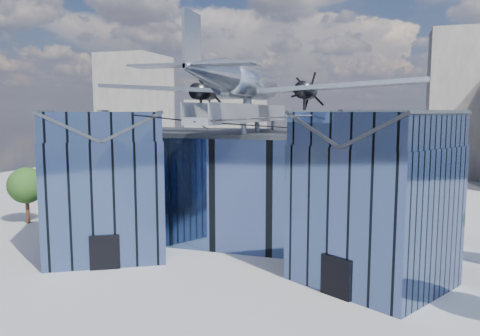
% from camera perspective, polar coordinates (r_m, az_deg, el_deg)
% --- Properties ---
extents(ground_plane, '(120.00, 120.00, 0.00)m').
position_cam_1_polar(ground_plane, '(37.30, -0.97, -11.41)').
color(ground_plane, gray).
extents(museum, '(32.88, 24.50, 17.60)m').
position_cam_1_polar(museum, '(41.42, 1.63, -1.68)').
color(museum, '#415686').
rests_on(museum, ground).
extents(bg_towers, '(77.00, 24.50, 26.00)m').
position_cam_1_polar(bg_towers, '(84.60, 11.18, 5.62)').
color(bg_towers, slate).
rests_on(bg_towers, ground).
extents(tree_side_w, '(4.21, 4.21, 5.94)m').
position_cam_1_polar(tree_side_w, '(53.78, -24.60, -1.95)').
color(tree_side_w, '#372016').
rests_on(tree_side_w, ground).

